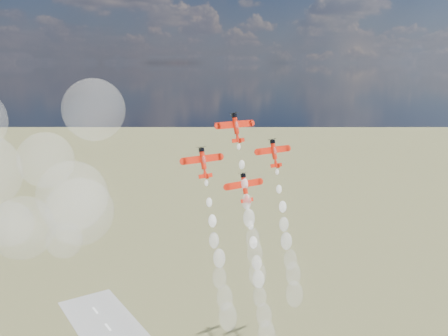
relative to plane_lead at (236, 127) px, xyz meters
name	(u,v)px	position (x,y,z in m)	size (l,w,h in m)	color
plane_lead	(236,127)	(0.00, 0.00, 0.00)	(12.82, 5.00, 8.97)	red
plane_left	(203,162)	(-13.32, -2.48, -8.99)	(12.82, 5.00, 8.97)	red
plane_right	(274,153)	(13.32, -2.48, -8.99)	(12.82, 5.00, 8.97)	red
plane_slot	(245,187)	(0.00, -4.96, -17.98)	(12.82, 5.00, 8.97)	red
smoke_trail_lead	(254,248)	(0.04, -9.92, -36.37)	(5.26, 13.67, 41.31)	white
smoke_trail_left	(223,290)	(-13.10, -12.79, -45.42)	(5.17, 13.94, 41.10)	white
smoke_trail_right	(291,269)	(13.15, -12.74, -45.47)	(5.71, 14.03, 41.18)	white
smoke_trail_slot	(263,308)	(0.20, -14.73, -54.53)	(5.37, 13.00, 41.56)	white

